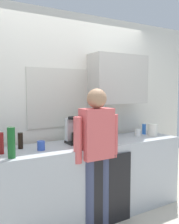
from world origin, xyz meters
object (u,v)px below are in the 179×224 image
at_px(bottle_red_vinegar, 1,143).
at_px(storage_canister, 153,130).
at_px(cup_blue_mug, 41,146).
at_px(coffee_maker, 74,131).
at_px(bottle_clear_soda, 88,129).
at_px(cup_terracotta_mug, 111,136).
at_px(bottle_amber_beer, 107,136).
at_px(person_at_sink, 97,147).
at_px(bottle_dark_sauce, 20,141).
at_px(cup_white_mug, 138,133).
at_px(bottle_green_wine, 11,143).
at_px(dish_soap, 144,129).

bearing_deg(bottle_red_vinegar, storage_canister, -2.02).
bearing_deg(storage_canister, bottle_red_vinegar, 177.98).
relative_size(cup_blue_mug, storage_canister, 0.59).
distance_m(coffee_maker, cup_blue_mug, 0.50).
relative_size(bottle_clear_soda, cup_terracotta_mug, 3.04).
relative_size(bottle_amber_beer, person_at_sink, 0.14).
xyz_separation_m(bottle_dark_sauce, storage_canister, (1.82, -0.20, -0.00)).
bearing_deg(cup_white_mug, bottle_dark_sauce, 176.85).
bearing_deg(cup_white_mug, person_at_sink, -159.54).
distance_m(bottle_green_wine, person_at_sink, 0.93).
bearing_deg(cup_white_mug, coffee_maker, 177.68).
relative_size(coffee_maker, bottle_amber_beer, 1.43).
relative_size(bottle_dark_sauce, storage_canister, 1.06).
bearing_deg(bottle_dark_sauce, dish_soap, -1.09).
xyz_separation_m(bottle_amber_beer, storage_canister, (0.90, 0.16, -0.03)).
bearing_deg(bottle_green_wine, person_at_sink, -5.72).
xyz_separation_m(bottle_amber_beer, cup_white_mug, (0.72, 0.26, -0.07)).
distance_m(bottle_red_vinegar, cup_white_mug, 1.88).
xyz_separation_m(cup_terracotta_mug, cup_white_mug, (0.49, 0.04, 0.00)).
distance_m(bottle_clear_soda, bottle_dark_sauce, 0.91).
bearing_deg(bottle_green_wine, cup_white_mug, 7.74).
relative_size(bottle_red_vinegar, bottle_dark_sauce, 1.22).
distance_m(bottle_clear_soda, cup_blue_mug, 0.78).
relative_size(bottle_green_wine, storage_canister, 1.76).
height_order(bottle_dark_sauce, cup_blue_mug, bottle_dark_sauce).
relative_size(bottle_dark_sauce, dish_soap, 1.00).
bearing_deg(bottle_dark_sauce, bottle_clear_soda, 3.34).
height_order(bottle_clear_soda, bottle_dark_sauce, bottle_clear_soda).
relative_size(bottle_green_wine, dish_soap, 1.67).
bearing_deg(bottle_amber_beer, storage_canister, 9.83).
bearing_deg(cup_blue_mug, cup_white_mug, 3.69).
height_order(bottle_red_vinegar, person_at_sink, person_at_sink).
xyz_separation_m(coffee_maker, bottle_dark_sauce, (-0.64, 0.05, -0.06)).
height_order(storage_canister, person_at_sink, person_at_sink).
xyz_separation_m(dish_soap, storage_canister, (0.01, -0.16, 0.01)).
relative_size(bottle_red_vinegar, dish_soap, 1.22).
relative_size(cup_terracotta_mug, storage_canister, 0.54).
xyz_separation_m(cup_blue_mug, cup_terracotta_mug, (0.98, 0.05, -0.00)).
height_order(bottle_red_vinegar, bottle_green_wine, bottle_green_wine).
height_order(bottle_amber_beer, cup_white_mug, bottle_amber_beer).
bearing_deg(person_at_sink, cup_blue_mug, 155.94).
height_order(dish_soap, person_at_sink, person_at_sink).
distance_m(bottle_amber_beer, cup_blue_mug, 0.77).
bearing_deg(cup_terracotta_mug, coffee_maker, 171.07).
distance_m(bottle_amber_beer, bottle_green_wine, 1.10).
relative_size(bottle_clear_soda, bottle_green_wine, 0.93).
xyz_separation_m(bottle_amber_beer, cup_blue_mug, (-0.75, 0.17, -0.07)).
xyz_separation_m(coffee_maker, cup_white_mug, (1.00, -0.04, -0.10)).
relative_size(bottle_amber_beer, cup_blue_mug, 2.30).
bearing_deg(cup_white_mug, bottle_red_vinegar, -179.00).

